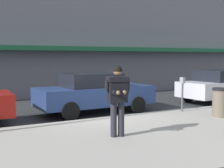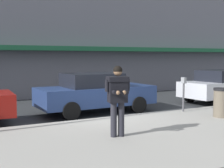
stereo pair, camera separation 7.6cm
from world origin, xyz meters
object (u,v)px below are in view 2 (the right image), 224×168
man_texting_on_phone (118,93)px  trash_bin (221,102)px  parked_sedan_far (224,86)px  parking_meter (184,89)px  parked_sedan_mid (95,92)px

man_texting_on_phone → trash_bin: (4.35, 0.62, -0.62)m
parked_sedan_far → trash_bin: parked_sedan_far is taller
parked_sedan_far → parking_meter: parked_sedan_far is taller
parking_meter → trash_bin: 1.53m
parking_meter → trash_bin: size_ratio=1.30×
parked_sedan_mid → trash_bin: parked_sedan_mid is taller
parked_sedan_far → trash_bin: 4.69m
parked_sedan_mid → man_texting_on_phone: size_ratio=2.52×
parked_sedan_far → parking_meter: bearing=-157.2°
man_texting_on_phone → trash_bin: size_ratio=1.84×
trash_bin → parked_sedan_mid: bearing=132.0°
parking_meter → parked_sedan_far: bearing=22.8°
man_texting_on_phone → parked_sedan_mid: bearing=72.7°
man_texting_on_phone → parking_meter: (3.95, 2.06, -0.28)m
parked_sedan_mid → parked_sedan_far: size_ratio=0.99×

